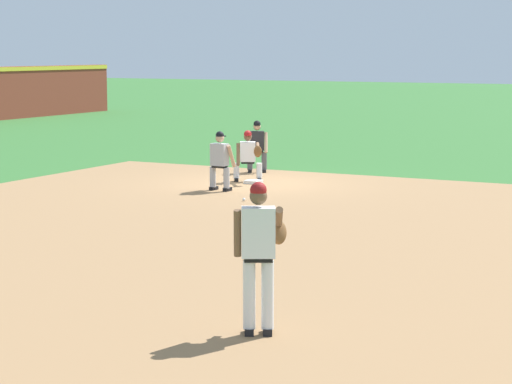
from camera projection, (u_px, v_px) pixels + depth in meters
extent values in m
plane|color=#336B2D|center=(253.00, 184.00, 25.65)|extent=(160.00, 160.00, 0.00)
cube|color=#9E754C|center=(255.00, 232.00, 18.82)|extent=(18.00, 18.00, 0.01)
cube|color=white|center=(253.00, 182.00, 25.64)|extent=(0.38, 0.38, 0.09)
sphere|color=white|center=(244.00, 200.00, 22.65)|extent=(0.07, 0.07, 0.07)
cube|color=black|center=(249.00, 331.00, 12.03)|extent=(0.28, 0.22, 0.09)
cylinder|color=white|center=(249.00, 295.00, 11.93)|extent=(0.15, 0.15, 0.84)
cube|color=black|center=(267.00, 331.00, 12.03)|extent=(0.28, 0.22, 0.09)
cylinder|color=white|center=(268.00, 295.00, 11.93)|extent=(0.15, 0.15, 0.84)
cube|color=black|center=(258.00, 259.00, 11.87)|extent=(0.33, 0.39, 0.06)
cube|color=white|center=(258.00, 232.00, 11.82)|extent=(0.40, 0.47, 0.60)
sphere|color=brown|center=(258.00, 196.00, 11.78)|extent=(0.21, 0.21, 0.21)
sphere|color=maroon|center=(258.00, 190.00, 11.77)|extent=(0.20, 0.20, 0.20)
cube|color=maroon|center=(258.00, 191.00, 11.86)|extent=(0.18, 0.20, 0.02)
cylinder|color=brown|center=(237.00, 233.00, 11.90)|extent=(0.21, 0.17, 0.59)
cylinder|color=brown|center=(279.00, 220.00, 12.10)|extent=(0.51, 0.32, 0.41)
ellipsoid|color=brown|center=(278.00, 232.00, 12.21)|extent=(0.36, 0.32, 0.34)
cube|color=black|center=(259.00, 180.00, 26.05)|extent=(0.28, 0.22, 0.09)
cylinder|color=white|center=(259.00, 171.00, 26.06)|extent=(0.15, 0.15, 0.40)
cube|color=black|center=(236.00, 180.00, 26.04)|extent=(0.28, 0.22, 0.09)
cylinder|color=white|center=(236.00, 171.00, 26.05)|extent=(0.15, 0.15, 0.40)
cube|color=black|center=(248.00, 162.00, 26.03)|extent=(0.34, 0.39, 0.06)
cube|color=white|center=(248.00, 152.00, 25.99)|extent=(0.40, 0.47, 0.52)
sphere|color=brown|center=(248.00, 137.00, 25.91)|extent=(0.21, 0.21, 0.21)
sphere|color=maroon|center=(248.00, 134.00, 25.90)|extent=(0.20, 0.20, 0.20)
cube|color=maroon|center=(248.00, 135.00, 25.82)|extent=(0.18, 0.20, 0.02)
cylinder|color=brown|center=(258.00, 148.00, 25.56)|extent=(0.56, 0.35, 0.24)
cylinder|color=brown|center=(238.00, 154.00, 25.89)|extent=(0.25, 0.19, 0.58)
ellipsoid|color=brown|center=(258.00, 151.00, 25.36)|extent=(0.29, 0.28, 0.35)
cube|color=black|center=(214.00, 188.00, 24.44)|extent=(0.27, 0.13, 0.09)
cylinder|color=#B2B2B7|center=(213.00, 177.00, 24.37)|extent=(0.15, 0.15, 0.50)
cube|color=black|center=(227.00, 189.00, 24.24)|extent=(0.27, 0.13, 0.09)
cylinder|color=#B2B2B7|center=(226.00, 178.00, 24.16)|extent=(0.15, 0.15, 0.50)
cube|color=black|center=(220.00, 166.00, 24.23)|extent=(0.22, 0.35, 0.06)
cube|color=#B2B2B7|center=(219.00, 155.00, 24.19)|extent=(0.27, 0.42, 0.54)
sphere|color=tan|center=(220.00, 138.00, 24.15)|extent=(0.21, 0.21, 0.21)
sphere|color=black|center=(220.00, 135.00, 24.14)|extent=(0.20, 0.20, 0.20)
cube|color=black|center=(222.00, 136.00, 24.22)|extent=(0.12, 0.18, 0.02)
cylinder|color=tan|center=(214.00, 155.00, 24.45)|extent=(0.33, 0.11, 0.56)
cylinder|color=tan|center=(231.00, 156.00, 24.19)|extent=(0.33, 0.11, 0.56)
cube|color=black|center=(264.00, 171.00, 27.97)|extent=(0.28, 0.22, 0.09)
cylinder|color=#515154|center=(264.00, 161.00, 27.97)|extent=(0.15, 0.15, 0.50)
cube|color=black|center=(250.00, 171.00, 27.97)|extent=(0.28, 0.22, 0.09)
cylinder|color=#515154|center=(250.00, 161.00, 27.97)|extent=(0.15, 0.15, 0.50)
cube|color=black|center=(257.00, 151.00, 27.94)|extent=(0.33, 0.39, 0.06)
cube|color=#232326|center=(257.00, 141.00, 27.90)|extent=(0.40, 0.47, 0.54)
sphere|color=tan|center=(257.00, 127.00, 27.82)|extent=(0.21, 0.21, 0.21)
sphere|color=black|center=(257.00, 124.00, 27.81)|extent=(0.20, 0.20, 0.20)
cube|color=black|center=(257.00, 125.00, 27.72)|extent=(0.18, 0.20, 0.02)
cylinder|color=tan|center=(266.00, 142.00, 27.75)|extent=(0.33, 0.23, 0.56)
cylinder|color=tan|center=(248.00, 142.00, 27.75)|extent=(0.33, 0.23, 0.56)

